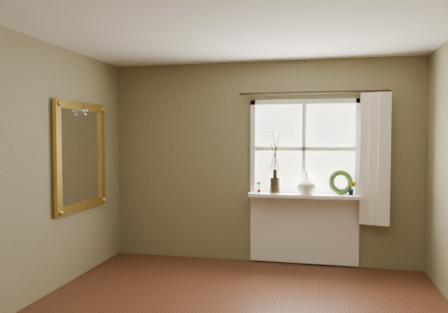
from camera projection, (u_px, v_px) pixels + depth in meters
ceiling at (224, 12)px, 3.41m from camera, size 4.50×4.50×0.00m
wall_back at (261, 162)px, 5.71m from camera, size 4.00×0.10×2.60m
wall_left at (0, 174)px, 3.90m from camera, size 0.10×4.50×2.60m
wall_front at (49, 254)px, 1.22m from camera, size 4.00×0.10×2.60m
window_frame at (304, 149)px, 5.51m from camera, size 1.36×0.06×1.24m
window_sill at (303, 195)px, 5.43m from camera, size 1.36×0.26×0.04m
window_apron at (303, 229)px, 5.56m from camera, size 1.36×0.04×0.88m
dark_jug at (275, 185)px, 5.50m from camera, size 0.18×0.18×0.20m
cream_vase at (306, 183)px, 5.42m from camera, size 0.31×0.31×0.27m
wreath at (341, 185)px, 5.37m from camera, size 0.34×0.23×0.32m
potted_plant_left at (259, 187)px, 5.55m from camera, size 0.09×0.06×0.15m
potted_plant_right at (352, 188)px, 5.30m from camera, size 0.11×0.10×0.17m
curtain at (375, 159)px, 5.24m from camera, size 0.36×0.12×1.59m
curtain_rod at (313, 93)px, 5.40m from camera, size 1.84×0.03×0.03m
gilt_mirror at (81, 156)px, 5.06m from camera, size 0.10×1.05×1.25m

